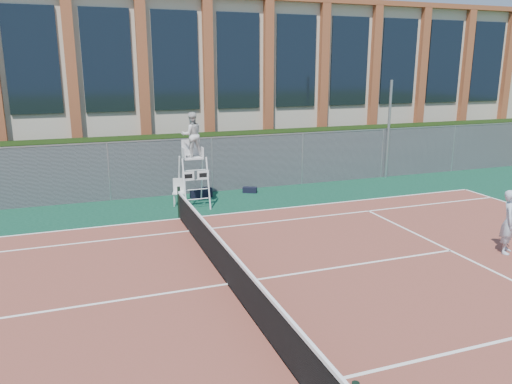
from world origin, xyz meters
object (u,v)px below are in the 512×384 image
object	(u,v)px
steel_pole	(389,130)
umpire_chair	(192,137)
tennis_player	(510,222)
plastic_chair	(179,189)

from	to	relation	value
steel_pole	umpire_chair	world-z (taller)	steel_pole
steel_pole	tennis_player	bearing A→B (deg)	-104.84
steel_pole	plastic_chair	bearing A→B (deg)	-171.90
steel_pole	umpire_chair	size ratio (longest dim) A/B	1.28
steel_pole	plastic_chair	distance (m)	10.08
plastic_chair	tennis_player	world-z (taller)	tennis_player
umpire_chair	tennis_player	distance (m)	10.45
plastic_chair	tennis_player	bearing A→B (deg)	-47.08
umpire_chair	tennis_player	world-z (taller)	umpire_chair
umpire_chair	plastic_chair	distance (m)	2.00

